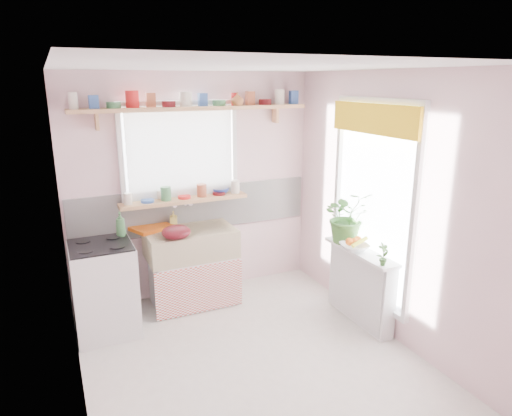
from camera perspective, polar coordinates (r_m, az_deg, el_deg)
name	(u,v)px	position (r m, az deg, el deg)	size (l,w,h in m)	color
room	(277,184)	(4.71, 2.58, 3.01)	(3.20, 3.20, 3.20)	white
sink_unit	(192,266)	(5.10, -8.02, -7.22)	(0.95, 0.65, 1.11)	white
cooker	(104,289)	(4.71, -18.42, -9.53)	(0.58, 0.58, 0.93)	white
radiator_ledge	(361,284)	(4.83, 12.94, -9.30)	(0.22, 0.95, 0.78)	white
windowsill	(184,200)	(5.04, -8.94, 0.98)	(1.40, 0.22, 0.04)	tan
pine_shelf	(195,108)	(4.92, -7.68, 12.25)	(2.52, 0.24, 0.04)	tan
shelf_crockery	(194,101)	(4.92, -7.71, 13.12)	(2.47, 0.11, 0.12)	silver
sill_crockery	(183,194)	(5.02, -9.16, 1.79)	(1.35, 0.11, 0.12)	silver
dish_tray	(151,228)	(5.05, -12.96, -2.39)	(0.39, 0.30, 0.04)	orange
colander	(176,232)	(4.70, -9.94, -2.98)	(0.30, 0.30, 0.13)	#540E16
jade_plant	(347,216)	(4.78, 11.36, -1.03)	(0.50, 0.43, 0.56)	#3B6F2C
fruit_bowl	(354,247)	(4.64, 12.20, -4.80)	(0.28, 0.28, 0.07)	white
herb_pot	(383,254)	(4.30, 15.62, -5.59)	(0.11, 0.08, 0.22)	#345F26
soap_bottle_sink	(173,219)	(5.09, -10.28, -1.35)	(0.08, 0.08, 0.17)	#D0C25C
sill_cup	(162,195)	(5.03, -11.65, 1.63)	(0.13, 0.13, 0.10)	beige
sill_bowl	(221,191)	(5.22, -4.46, 2.19)	(0.19, 0.19, 0.06)	#3247A3
shelf_vase	(238,99)	(5.02, -2.33, 13.45)	(0.13, 0.13, 0.14)	#A26132
cooker_bottle	(120,224)	(4.68, -16.59, -1.95)	(0.10, 0.10, 0.25)	#397340
fruit	(355,241)	(4.62, 12.26, -4.08)	(0.20, 0.14, 0.10)	orange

